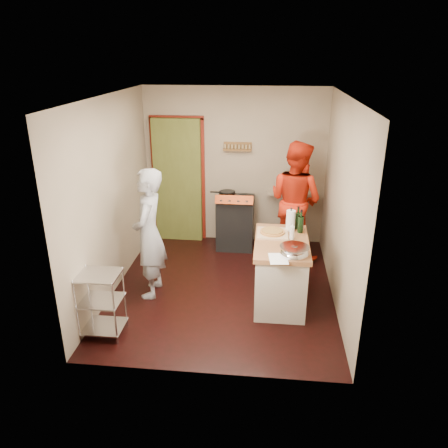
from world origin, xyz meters
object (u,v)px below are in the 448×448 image
(person_stripe, at_px, (149,234))
(wire_shelving, at_px, (101,301))
(person_red, at_px, (295,200))
(island, at_px, (281,270))
(stove, at_px, (235,222))

(person_stripe, bearing_deg, wire_shelving, -20.02)
(person_stripe, distance_m, person_red, 2.42)
(island, bearing_deg, person_red, 81.21)
(wire_shelving, distance_m, person_stripe, 1.12)
(stove, height_order, person_red, person_red)
(stove, relative_size, island, 0.80)
(stove, relative_size, wire_shelving, 1.26)
(wire_shelving, xyz_separation_m, person_stripe, (0.33, 0.98, 0.44))
(stove, xyz_separation_m, person_red, (0.95, -0.22, 0.48))
(island, xyz_separation_m, person_red, (0.22, 1.44, 0.47))
(stove, bearing_deg, island, -66.39)
(wire_shelving, bearing_deg, island, 24.95)
(island, relative_size, person_red, 0.67)
(stove, height_order, island, island)
(island, bearing_deg, wire_shelving, -155.05)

